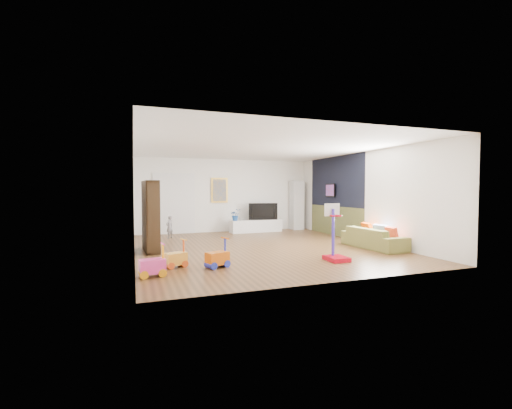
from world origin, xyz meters
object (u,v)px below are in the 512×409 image
object	(u,v)px
bookshelf	(151,216)
sofa	(373,238)
basketball_hoop	(337,232)
media_console	(256,226)

from	to	relation	value
bookshelf	sofa	xyz separation A→B (m)	(5.65, -1.56, -0.62)
sofa	basketball_hoop	xyz separation A→B (m)	(-1.86, -1.08, 0.36)
bookshelf	basketball_hoop	distance (m)	4.63
basketball_hoop	sofa	bearing A→B (deg)	30.23
bookshelf	sofa	distance (m)	5.90
sofa	basketball_hoop	size ratio (longest dim) A/B	1.49
media_console	basketball_hoop	xyz separation A→B (m)	(-0.06, -5.44, 0.41)
media_console	bookshelf	size ratio (longest dim) A/B	1.08
bookshelf	sofa	size ratio (longest dim) A/B	0.95
media_console	basketball_hoop	world-z (taller)	basketball_hoop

